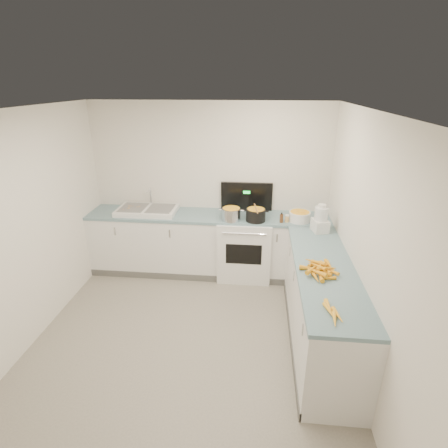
# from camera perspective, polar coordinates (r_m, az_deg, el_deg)

# --- Properties ---
(floor) EXTENTS (3.50, 4.00, 0.00)m
(floor) POSITION_cam_1_polar(r_m,az_deg,el_deg) (4.12, -6.04, -19.49)
(floor) COLOR gray
(floor) RESTS_ON ground
(ceiling) EXTENTS (3.50, 4.00, 0.00)m
(ceiling) POSITION_cam_1_polar(r_m,az_deg,el_deg) (3.09, -7.98, 17.66)
(ceiling) COLOR silver
(ceiling) RESTS_ON ground
(wall_back) EXTENTS (3.50, 0.00, 2.50)m
(wall_back) POSITION_cam_1_polar(r_m,az_deg,el_deg) (5.26, -2.28, 5.85)
(wall_back) COLOR silver
(wall_back) RESTS_ON ground
(wall_front) EXTENTS (3.50, 0.00, 2.50)m
(wall_front) POSITION_cam_1_polar(r_m,az_deg,el_deg) (1.93, -21.46, -30.31)
(wall_front) COLOR silver
(wall_front) RESTS_ON ground
(wall_left) EXTENTS (0.00, 4.00, 2.50)m
(wall_left) POSITION_cam_1_polar(r_m,az_deg,el_deg) (4.16, -31.18, -2.10)
(wall_left) COLOR silver
(wall_left) RESTS_ON ground
(wall_right) EXTENTS (0.00, 4.00, 2.50)m
(wall_right) POSITION_cam_1_polar(r_m,az_deg,el_deg) (3.50, 22.42, -4.67)
(wall_right) COLOR silver
(wall_right) RESTS_ON ground
(counter_back) EXTENTS (3.50, 0.62, 0.94)m
(counter_back) POSITION_cam_1_polar(r_m,az_deg,el_deg) (5.27, -2.60, -3.25)
(counter_back) COLOR white
(counter_back) RESTS_ON ground
(counter_right) EXTENTS (0.62, 2.20, 0.94)m
(counter_right) POSITION_cam_1_polar(r_m,az_deg,el_deg) (4.07, 15.53, -12.51)
(counter_right) COLOR white
(counter_right) RESTS_ON ground
(stove) EXTENTS (0.76, 0.65, 1.36)m
(stove) POSITION_cam_1_polar(r_m,az_deg,el_deg) (5.21, 3.39, -3.54)
(stove) COLOR white
(stove) RESTS_ON ground
(sink) EXTENTS (0.86, 0.52, 0.31)m
(sink) POSITION_cam_1_polar(r_m,az_deg,el_deg) (5.27, -12.43, 2.24)
(sink) COLOR white
(sink) RESTS_ON counter_back
(steel_pot) EXTENTS (0.32, 0.32, 0.20)m
(steel_pot) POSITION_cam_1_polar(r_m,az_deg,el_deg) (4.85, 1.19, 1.52)
(steel_pot) COLOR silver
(steel_pot) RESTS_ON stove
(black_pot) EXTENTS (0.33, 0.33, 0.19)m
(black_pot) POSITION_cam_1_polar(r_m,az_deg,el_deg) (4.84, 5.20, 1.37)
(black_pot) COLOR black
(black_pot) RESTS_ON stove
(wooden_spoon) EXTENTS (0.07, 0.39, 0.02)m
(wooden_spoon) POSITION_cam_1_polar(r_m,az_deg,el_deg) (4.81, 5.24, 2.56)
(wooden_spoon) COLOR #AD7A47
(wooden_spoon) RESTS_ON black_pot
(mixing_bowl) EXTENTS (0.36, 0.36, 0.14)m
(mixing_bowl) POSITION_cam_1_polar(r_m,az_deg,el_deg) (4.93, 12.23, 1.21)
(mixing_bowl) COLOR white
(mixing_bowl) RESTS_ON counter_back
(extract_bottle) EXTENTS (0.05, 0.05, 0.12)m
(extract_bottle) POSITION_cam_1_polar(r_m,az_deg,el_deg) (4.84, 9.36, 0.91)
(extract_bottle) COLOR #593319
(extract_bottle) RESTS_ON counter_back
(spice_jar) EXTENTS (0.05, 0.05, 0.09)m
(spice_jar) POSITION_cam_1_polar(r_m,az_deg,el_deg) (4.87, 10.24, 0.81)
(spice_jar) COLOR #E5B266
(spice_jar) RESTS_ON counter_back
(food_processor) EXTENTS (0.22, 0.25, 0.37)m
(food_processor) POSITION_cam_1_polar(r_m,az_deg,el_deg) (4.62, 15.49, 0.64)
(food_processor) COLOR white
(food_processor) RESTS_ON counter_right
(carrot_pile) EXTENTS (0.39, 0.47, 0.09)m
(carrot_pile) POSITION_cam_1_polar(r_m,az_deg,el_deg) (3.69, 15.43, -7.10)
(carrot_pile) COLOR #FFAC1F
(carrot_pile) RESTS_ON counter_right
(peeled_carrots) EXTENTS (0.14, 0.36, 0.04)m
(peeled_carrots) POSITION_cam_1_polar(r_m,az_deg,el_deg) (3.12, 17.28, -13.64)
(peeled_carrots) COLOR yellow
(peeled_carrots) RESTS_ON counter_right
(peelings) EXTENTS (0.21, 0.22, 0.01)m
(peelings) POSITION_cam_1_polar(r_m,az_deg,el_deg) (5.33, -15.01, 2.67)
(peelings) COLOR tan
(peelings) RESTS_ON sink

